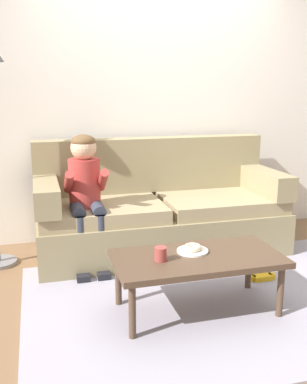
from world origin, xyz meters
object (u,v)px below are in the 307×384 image
(mug, at_px, (161,254))
(donut, at_px, (193,247))
(person_child, at_px, (86,188))
(toy_controller, at_px, (262,278))
(coffee_table, at_px, (198,261))
(couch, at_px, (159,212))

(mug, bearing_deg, donut, 20.16)
(person_child, bearing_deg, toy_controller, -27.85)
(mug, height_order, toy_controller, mug)
(coffee_table, height_order, donut, donut)
(donut, xyz_separation_m, mug, (-0.25, -0.09, 0.01))
(person_child, bearing_deg, donut, -56.79)
(person_child, xyz_separation_m, mug, (0.35, -1.00, -0.23))
(donut, distance_m, mug, 0.26)
(coffee_table, xyz_separation_m, donut, (-0.01, 0.07, 0.07))
(person_child, distance_m, toy_controller, 1.57)
(coffee_table, relative_size, toy_controller, 4.88)
(coffee_table, xyz_separation_m, mug, (-0.26, -0.02, 0.09))
(couch, xyz_separation_m, person_child, (-0.69, -0.21, 0.31))
(donut, relative_size, toy_controller, 0.53)
(coffee_table, xyz_separation_m, toy_controller, (0.66, 0.31, -0.33))
(person_child, xyz_separation_m, donut, (0.60, -0.91, -0.24))
(couch, relative_size, toy_controller, 9.74)
(person_child, height_order, mug, person_child)
(couch, height_order, mug, couch)
(person_child, bearing_deg, couch, 17.35)
(coffee_table, bearing_deg, couch, 86.15)
(coffee_table, height_order, mug, mug)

